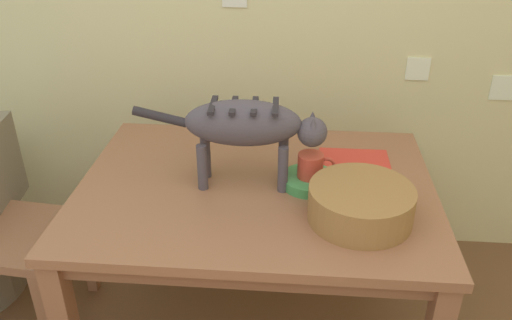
% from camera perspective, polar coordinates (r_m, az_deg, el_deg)
% --- Properties ---
extents(dining_table, '(1.28, 0.96, 0.73)m').
position_cam_1_polar(dining_table, '(1.96, 0.00, -4.74)').
color(dining_table, '#925A3D').
rests_on(dining_table, ground_plane).
extents(cat, '(0.67, 0.17, 0.32)m').
position_cam_1_polar(cat, '(1.82, -0.82, 3.65)').
color(cat, '#4C4248').
rests_on(cat, dining_table).
extents(saucer_bowl, '(0.20, 0.20, 0.04)m').
position_cam_1_polar(saucer_bowl, '(1.91, 5.79, -2.22)').
color(saucer_bowl, '#3F8E4B').
rests_on(saucer_bowl, dining_table).
extents(coffee_mug, '(0.13, 0.09, 0.09)m').
position_cam_1_polar(coffee_mug, '(1.88, 5.98, -0.59)').
color(coffee_mug, '#CA3F2E').
rests_on(coffee_mug, saucer_bowl).
extents(magazine, '(0.27, 0.19, 0.01)m').
position_cam_1_polar(magazine, '(2.11, 10.55, -0.01)').
color(magazine, red).
rests_on(magazine, dining_table).
extents(book_stack, '(0.19, 0.14, 0.05)m').
position_cam_1_polar(book_stack, '(1.74, 10.70, -5.88)').
color(book_stack, beige).
rests_on(book_stack, dining_table).
extents(wicker_basket, '(0.34, 0.34, 0.12)m').
position_cam_1_polar(wicker_basket, '(1.74, 11.23, -4.59)').
color(wicker_basket, olive).
rests_on(wicker_basket, dining_table).
extents(wooden_chair_far, '(0.46, 0.46, 0.92)m').
position_cam_1_polar(wooden_chair_far, '(2.39, -25.41, -6.73)').
color(wooden_chair_far, '#965F41').
rests_on(wooden_chair_far, ground_plane).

